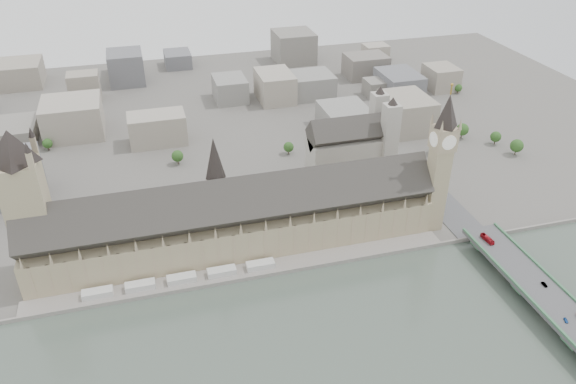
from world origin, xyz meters
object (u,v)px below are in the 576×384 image
object	(u,v)px
car_blue	(566,320)
car_silver	(544,284)
westminster_abbey	(352,147)
car_approach	(440,182)
westminster_bridge	(547,303)
palace_of_westminster	(236,220)
elizabeth_tower	(441,154)
red_bus_north	(487,239)
victoria_tower	(26,200)

from	to	relation	value
car_blue	car_silver	xyz separation A→B (m)	(7.78, 28.57, 0.08)
westminster_abbey	car_approach	distance (m)	74.28
car_silver	car_approach	world-z (taller)	car_silver
car_approach	westminster_bridge	bearing A→B (deg)	-74.73
westminster_abbey	car_silver	distance (m)	182.69
palace_of_westminster	elizabeth_tower	world-z (taller)	elizabeth_tower
elizabeth_tower	car_silver	bearing A→B (deg)	-72.41
palace_of_westminster	elizabeth_tower	xyz separation A→B (m)	(138.00, -11.70, 35.38)
car_blue	palace_of_westminster	bearing A→B (deg)	159.34
westminster_abbey	red_bus_north	bearing A→B (deg)	-69.41
elizabeth_tower	westminster_bridge	size ratio (longest dim) A/B	0.33
car_blue	elizabeth_tower	bearing A→B (deg)	117.90
palace_of_westminster	red_bus_north	distance (m)	166.10
westminster_bridge	palace_of_westminster	bearing A→B (deg)	146.51
red_bus_north	car_silver	xyz separation A→B (m)	(7.49, -48.44, -0.88)
elizabeth_tower	car_approach	distance (m)	66.61
palace_of_westminster	westminster_abbey	size ratio (longest dim) A/B	3.90
palace_of_westminster	westminster_abbey	world-z (taller)	westminster_abbey
victoria_tower	car_blue	world-z (taller)	victoria_tower
palace_of_westminster	car_blue	distance (m)	202.87
westminster_bridge	car_blue	bearing A→B (deg)	-102.17
car_silver	elizabeth_tower	bearing A→B (deg)	107.78
elizabeth_tower	victoria_tower	size ratio (longest dim) A/B	1.07
red_bus_north	car_blue	world-z (taller)	red_bus_north
elizabeth_tower	car_silver	size ratio (longest dim) A/B	24.14
red_bus_north	car_approach	world-z (taller)	red_bus_north
westminster_abbey	red_bus_north	xyz separation A→B (m)	(47.09, -125.33, -13.21)
car_silver	car_approach	size ratio (longest dim) A/B	0.91
car_silver	car_approach	distance (m)	125.14
elizabeth_tower	red_bus_north	size ratio (longest dim) A/B	9.25
elizabeth_tower	victoria_tower	world-z (taller)	elizabeth_tower
westminster_abbey	car_approach	xyz separation A→B (m)	(54.34, -48.63, -14.12)
westminster_abbey	red_bus_north	distance (m)	134.53
red_bus_north	car_blue	bearing A→B (deg)	-95.38
westminster_abbey	elizabeth_tower	bearing A→B (deg)	-72.71
palace_of_westminster	car_approach	size ratio (longest dim) A/B	54.17
elizabeth_tower	car_blue	world-z (taller)	elizabeth_tower
palace_of_westminster	westminster_bridge	size ratio (longest dim) A/B	0.82
westminster_bridge	car_approach	xyz separation A→B (m)	(3.27, 133.87, 5.83)
victoria_tower	westminster_bridge	bearing A→B (deg)	-21.78
red_bus_north	car_silver	size ratio (longest dim) A/B	2.61
car_silver	westminster_abbey	bearing A→B (deg)	107.63
westminster_bridge	car_blue	size ratio (longest dim) A/B	85.25
red_bus_north	car_approach	bearing A→B (deg)	79.43
palace_of_westminster	car_silver	xyz separation A→B (m)	(165.50, -98.47, -11.72)
palace_of_westminster	elizabeth_tower	distance (m)	142.94
westminster_abbey	red_bus_north	size ratio (longest dim) A/B	5.85
elizabeth_tower	westminster_bridge	xyz separation A→B (m)	(24.00, -95.50, -52.96)
westminster_bridge	car_approach	distance (m)	134.04
car_silver	car_blue	bearing A→B (deg)	-105.04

